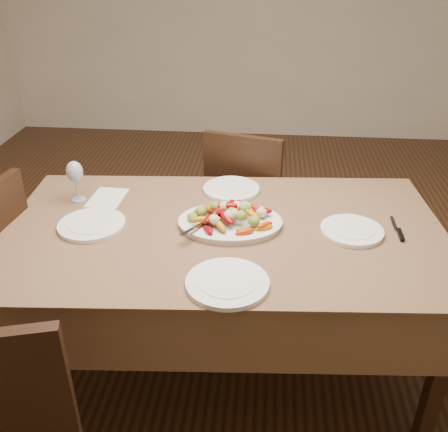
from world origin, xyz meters
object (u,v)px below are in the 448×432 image
chair_far (252,203)px  serving_platter (230,224)px  dining_table (224,301)px  plate_right (352,231)px  plate_far (231,189)px  plate_left (92,225)px  wine_glass (76,180)px  plate_near (227,283)px

chair_far → serving_platter: (-0.07, -0.77, 0.30)m
dining_table → plate_right: 0.65m
plate_far → serving_platter: bearing=-86.2°
plate_left → wine_glass: 0.29m
plate_far → plate_near: bearing=-86.5°
serving_platter → wine_glass: wine_glass is taller
plate_left → plate_far: 0.68m
serving_platter → plate_near: bearing=-86.6°
plate_left → plate_near: (0.60, -0.35, 0.00)m
serving_platter → plate_right: (0.50, -0.01, -0.00)m
plate_right → chair_far: bearing=119.5°
chair_far → plate_left: 1.09m
plate_far → plate_right: bearing=-33.1°
plate_far → plate_near: 0.74m
plate_far → plate_near: same height
plate_right → wine_glass: wine_glass is taller
chair_far → plate_far: 0.53m
chair_far → plate_right: size_ratio=3.70×
serving_platter → plate_near: 0.41m
chair_far → serving_platter: size_ratio=2.24×
serving_platter → wine_glass: (-0.72, 0.17, 0.09)m
dining_table → plate_near: (0.05, -0.38, 0.39)m
plate_right → plate_far: 0.63m
serving_platter → wine_glass: bearing=166.4°
plate_left → dining_table: bearing=3.5°
plate_near → dining_table: bearing=97.1°
plate_right → wine_glass: size_ratio=1.25×
plate_left → plate_right: 1.08m
serving_platter → plate_right: bearing=-0.8°
dining_table → plate_left: 0.68m
plate_right → plate_near: (-0.48, -0.40, 0.00)m
serving_platter → plate_near: serving_platter is taller
serving_platter → plate_far: bearing=93.8°
plate_left → wine_glass: (-0.14, 0.23, 0.09)m
wine_glass → chair_far: bearing=37.1°
plate_right → plate_far: bearing=146.9°
chair_far → plate_far: bearing=93.8°
dining_table → plate_far: 0.53m
plate_right → plate_far: (-0.52, 0.34, 0.00)m
chair_far → serving_platter: chair_far is taller
dining_table → plate_near: 0.55m
plate_near → wine_glass: (-0.74, 0.58, 0.09)m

